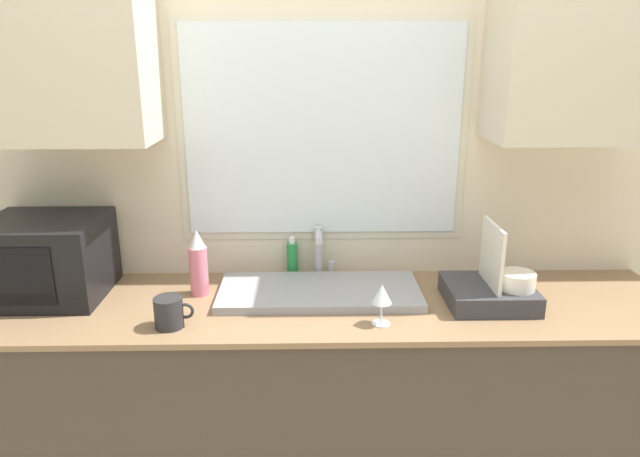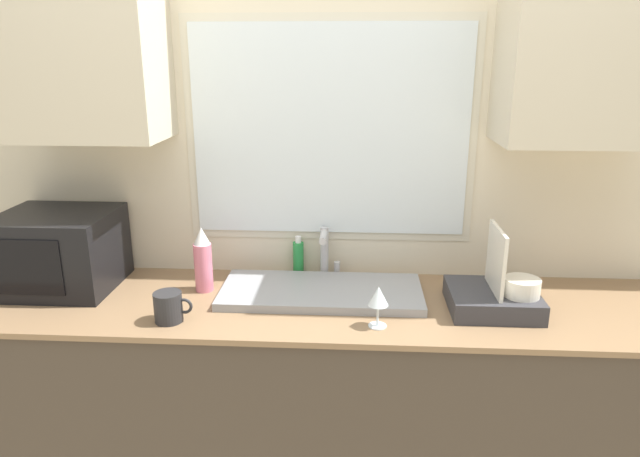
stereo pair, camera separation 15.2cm
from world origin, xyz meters
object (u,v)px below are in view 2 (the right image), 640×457
(spray_bottle, at_px, (203,260))
(mug_near_sink, at_px, (169,307))
(dish_rack, at_px, (496,295))
(faucet, at_px, (325,249))
(wine_glass, at_px, (378,298))
(soap_bottle, at_px, (298,258))
(microwave, at_px, (59,251))

(spray_bottle, xyz_separation_m, mug_near_sink, (-0.05, -0.26, -0.07))
(dish_rack, distance_m, spray_bottle, 1.04)
(faucet, height_order, mug_near_sink, faucet)
(dish_rack, relative_size, wine_glass, 2.14)
(faucet, relative_size, soap_bottle, 1.26)
(mug_near_sink, bearing_deg, dish_rack, 8.10)
(soap_bottle, relative_size, wine_glass, 1.15)
(faucet, height_order, dish_rack, dish_rack)
(faucet, distance_m, microwave, 0.99)
(wine_glass, bearing_deg, soap_bottle, 124.58)
(spray_bottle, height_order, mug_near_sink, spray_bottle)
(dish_rack, bearing_deg, soap_bottle, 158.21)
(dish_rack, bearing_deg, microwave, 176.06)
(wine_glass, bearing_deg, spray_bottle, 157.89)
(faucet, distance_m, soap_bottle, 0.12)
(faucet, bearing_deg, spray_bottle, -161.14)
(microwave, bearing_deg, mug_near_sink, -28.21)
(soap_bottle, height_order, wine_glass, soap_bottle)
(faucet, height_order, wine_glass, faucet)
(microwave, xyz_separation_m, mug_near_sink, (0.49, -0.26, -0.09))
(spray_bottle, bearing_deg, soap_bottle, 27.89)
(spray_bottle, bearing_deg, mug_near_sink, -100.75)
(microwave, height_order, soap_bottle, microwave)
(faucet, distance_m, wine_glass, 0.45)
(mug_near_sink, bearing_deg, spray_bottle, 79.25)
(microwave, bearing_deg, faucet, 8.56)
(faucet, xyz_separation_m, spray_bottle, (-0.44, -0.15, 0.00))
(soap_bottle, xyz_separation_m, wine_glass, (0.30, -0.43, 0.03))
(spray_bottle, distance_m, wine_glass, 0.68)
(spray_bottle, height_order, wine_glass, spray_bottle)
(dish_rack, height_order, soap_bottle, dish_rack)
(faucet, height_order, microwave, microwave)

